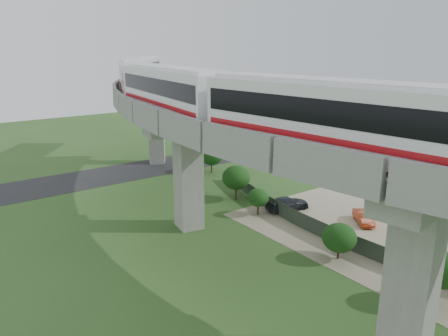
{
  "coord_description": "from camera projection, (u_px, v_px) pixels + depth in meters",
  "views": [
    {
      "loc": [
        -17.95,
        -20.4,
        15.51
      ],
      "look_at": [
        -1.01,
        2.62,
        7.5
      ],
      "focal_mm": 35.0,
      "sensor_mm": 36.0,
      "label": 1
    }
  ],
  "objects": [
    {
      "name": "car_dark",
      "position": [
        288.0,
        204.0,
        42.52
      ],
      "size": [
        4.69,
        2.42,
        1.3
      ],
      "primitive_type": "imported",
      "rotation": [
        0.0,
        0.0,
        1.43
      ],
      "color": "black",
      "rests_on": "dirt_lot"
    },
    {
      "name": "dirt_lot",
      "position": [
        400.0,
        237.0,
        36.69
      ],
      "size": [
        18.0,
        26.0,
        0.04
      ],
      "primitive_type": "cube",
      "color": "gray",
      "rests_on": "ground"
    },
    {
      "name": "tree_0",
      "position": [
        211.0,
        155.0,
        54.82
      ],
      "size": [
        3.08,
        3.08,
        3.65
      ],
      "color": "#382314",
      "rests_on": "ground"
    },
    {
      "name": "viaduct",
      "position": [
        303.0,
        143.0,
        30.0
      ],
      "size": [
        19.58,
        73.98,
        11.4
      ],
      "color": "#99968E",
      "rests_on": "ground"
    },
    {
      "name": "tree_3",
      "position": [
        339.0,
        238.0,
        32.45
      ],
      "size": [
        2.56,
        2.56,
        2.84
      ],
      "color": "#382314",
      "rests_on": "ground"
    },
    {
      "name": "tree_1",
      "position": [
        236.0,
        178.0,
        45.06
      ],
      "size": [
        2.92,
        2.92,
        3.65
      ],
      "color": "#382314",
      "rests_on": "ground"
    },
    {
      "name": "car_red",
      "position": [
        363.0,
        217.0,
        39.38
      ],
      "size": [
        2.96,
        3.39,
        1.11
      ],
      "primitive_type": "imported",
      "rotation": [
        0.0,
        0.0,
        -0.64
      ],
      "color": "#B53310",
      "rests_on": "dirt_lot"
    },
    {
      "name": "ground",
      "position": [
        258.0,
        278.0,
        30.25
      ],
      "size": [
        160.0,
        160.0,
        0.0
      ],
      "primitive_type": "plane",
      "color": "#304F1F",
      "rests_on": "ground"
    },
    {
      "name": "tree_2",
      "position": [
        258.0,
        198.0,
        41.05
      ],
      "size": [
        2.03,
        2.03,
        2.62
      ],
      "color": "#382314",
      "rests_on": "ground"
    },
    {
      "name": "asphalt_road",
      "position": [
        98.0,
        177.0,
        53.51
      ],
      "size": [
        60.0,
        8.0,
        0.03
      ],
      "primitive_type": "cube",
      "color": "#232326",
      "rests_on": "ground"
    },
    {
      "name": "metro_train",
      "position": [
        174.0,
        83.0,
        39.52
      ],
      "size": [
        19.55,
        59.4,
        3.64
      ],
      "color": "silver",
      "rests_on": "ground"
    },
    {
      "name": "tree_4",
      "position": [
        442.0,
        270.0,
        26.61
      ],
      "size": [
        2.65,
        2.65,
        3.47
      ],
      "color": "#382314",
      "rests_on": "ground"
    },
    {
      "name": "fence",
      "position": [
        349.0,
        233.0,
        35.62
      ],
      "size": [
        3.87,
        38.73,
        1.5
      ],
      "color": "#2D382D",
      "rests_on": "ground"
    }
  ]
}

